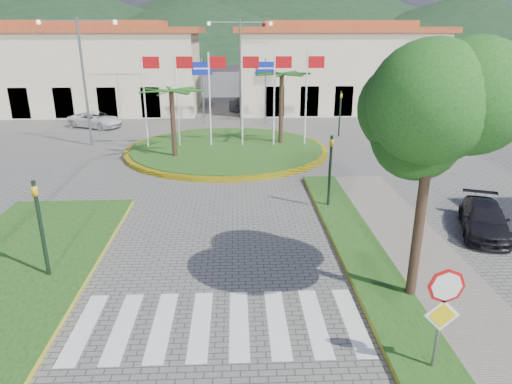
{
  "coord_description": "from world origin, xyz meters",
  "views": [
    {
      "loc": [
        0.6,
        -6.09,
        7.25
      ],
      "look_at": [
        1.22,
        8.0,
        2.23
      ],
      "focal_mm": 32.0,
      "sensor_mm": 36.0,
      "label": 1
    }
  ],
  "objects_px": {
    "car_side_right": "(484,219)",
    "roundabout_island": "(227,149)",
    "stop_sign": "(443,305)",
    "car_dark_a": "(143,106)",
    "deciduous_tree": "(433,118)",
    "white_van": "(95,120)",
    "car_dark_b": "(251,104)"
  },
  "relations": [
    {
      "from": "car_side_right",
      "to": "roundabout_island",
      "type": "bearing_deg",
      "value": 148.7
    },
    {
      "from": "stop_sign",
      "to": "car_dark_a",
      "type": "bearing_deg",
      "value": 110.24
    },
    {
      "from": "deciduous_tree",
      "to": "white_van",
      "type": "xyz_separation_m",
      "value": [
        -15.92,
        25.0,
        -4.57
      ]
    },
    {
      "from": "roundabout_island",
      "to": "stop_sign",
      "type": "height_order",
      "value": "roundabout_island"
    },
    {
      "from": "roundabout_island",
      "to": "car_dark_b",
      "type": "distance_m",
      "value": 14.99
    },
    {
      "from": "roundabout_island",
      "to": "car_dark_b",
      "type": "xyz_separation_m",
      "value": [
        2.0,
        14.85,
        0.5
      ]
    },
    {
      "from": "car_side_right",
      "to": "white_van",
      "type": "bearing_deg",
      "value": 155.28
    },
    {
      "from": "car_side_right",
      "to": "stop_sign",
      "type": "bearing_deg",
      "value": -103.3
    },
    {
      "from": "stop_sign",
      "to": "white_van",
      "type": "bearing_deg",
      "value": 118.65
    },
    {
      "from": "roundabout_island",
      "to": "car_dark_b",
      "type": "height_order",
      "value": "roundabout_island"
    },
    {
      "from": "stop_sign",
      "to": "car_side_right",
      "type": "xyz_separation_m",
      "value": [
        4.98,
        7.33,
        -1.23
      ]
    },
    {
      "from": "roundabout_island",
      "to": "car_side_right",
      "type": "bearing_deg",
      "value": -52.15
    },
    {
      "from": "roundabout_island",
      "to": "car_dark_a",
      "type": "distance_m",
      "value": 16.97
    },
    {
      "from": "roundabout_island",
      "to": "car_dark_b",
      "type": "relative_size",
      "value": 3.13
    },
    {
      "from": "stop_sign",
      "to": "car_dark_a",
      "type": "xyz_separation_m",
      "value": [
        -12.9,
        34.99,
        -1.18
      ]
    },
    {
      "from": "deciduous_tree",
      "to": "car_dark_a",
      "type": "height_order",
      "value": "deciduous_tree"
    },
    {
      "from": "roundabout_island",
      "to": "car_side_right",
      "type": "distance_m",
      "value": 16.09
    },
    {
      "from": "car_dark_a",
      "to": "roundabout_island",
      "type": "bearing_deg",
      "value": -135.77
    },
    {
      "from": "deciduous_tree",
      "to": "car_dark_b",
      "type": "xyz_separation_m",
      "value": [
        -3.5,
        31.85,
        -4.51
      ]
    },
    {
      "from": "deciduous_tree",
      "to": "white_van",
      "type": "height_order",
      "value": "deciduous_tree"
    },
    {
      "from": "car_dark_a",
      "to": "car_dark_b",
      "type": "xyz_separation_m",
      "value": [
        10.0,
        -0.11,
        0.06
      ]
    },
    {
      "from": "roundabout_island",
      "to": "white_van",
      "type": "xyz_separation_m",
      "value": [
        -10.43,
        8.0,
        0.43
      ]
    },
    {
      "from": "car_dark_a",
      "to": "car_dark_b",
      "type": "height_order",
      "value": "car_dark_b"
    },
    {
      "from": "white_van",
      "to": "car_dark_b",
      "type": "distance_m",
      "value": 14.19
    },
    {
      "from": "car_dark_b",
      "to": "car_side_right",
      "type": "distance_m",
      "value": 28.66
    },
    {
      "from": "car_dark_b",
      "to": "car_side_right",
      "type": "relative_size",
      "value": 1.06
    },
    {
      "from": "roundabout_island",
      "to": "white_van",
      "type": "distance_m",
      "value": 13.15
    },
    {
      "from": "deciduous_tree",
      "to": "car_dark_b",
      "type": "bearing_deg",
      "value": 96.27
    },
    {
      "from": "stop_sign",
      "to": "deciduous_tree",
      "type": "bearing_deg",
      "value": 78.82
    },
    {
      "from": "roundabout_island",
      "to": "white_van",
      "type": "height_order",
      "value": "roundabout_island"
    },
    {
      "from": "deciduous_tree",
      "to": "car_side_right",
      "type": "xyz_separation_m",
      "value": [
        4.38,
        4.3,
        -4.62
      ]
    },
    {
      "from": "deciduous_tree",
      "to": "white_van",
      "type": "relative_size",
      "value": 1.56
    }
  ]
}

